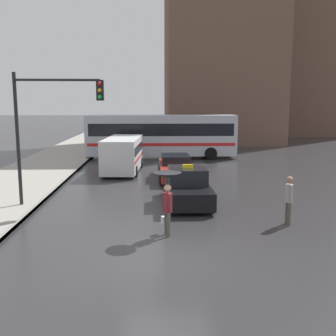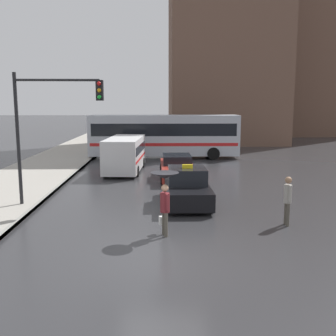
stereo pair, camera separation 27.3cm
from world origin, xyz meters
TOP-DOWN VIEW (x-y plane):
  - ground_plane at (0.00, 0.00)m, footprint 300.00×300.00m
  - taxi at (1.12, 5.95)m, footprint 1.91×4.13m
  - sedan_red at (1.00, 11.70)m, footprint 1.91×4.78m
  - ambulance_van at (-2.14, 14.28)m, footprint 2.40×5.83m
  - city_bus at (0.45, 20.64)m, footprint 11.68×2.79m
  - pedestrian_with_umbrella at (0.07, 1.82)m, footprint 0.91×0.91m
  - pedestrian_man at (4.38, 2.79)m, footprint 0.27×0.42m
  - traffic_light at (-4.33, 5.54)m, footprint 3.53×0.38m
  - building_tower_near at (7.49, 33.88)m, footprint 12.11×10.42m
  - building_tower_far at (22.13, 45.39)m, footprint 10.27×10.86m

SIDE VIEW (x-z plane):
  - ground_plane at x=0.00m, z-range 0.00..0.00m
  - sedan_red at x=1.00m, z-range -0.04..1.31m
  - taxi at x=1.12m, z-range -0.16..1.54m
  - pedestrian_man at x=4.38m, z-range 0.15..1.88m
  - ambulance_van at x=-2.14m, z-range 0.12..2.27m
  - pedestrian_with_umbrella at x=0.07m, z-range 0.55..2.63m
  - city_bus at x=0.45m, z-range 0.19..3.58m
  - traffic_light at x=-4.33m, z-range 1.07..6.53m
  - building_tower_near at x=7.49m, z-range 0.00..24.52m
  - building_tower_far at x=22.13m, z-range 0.00..33.85m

